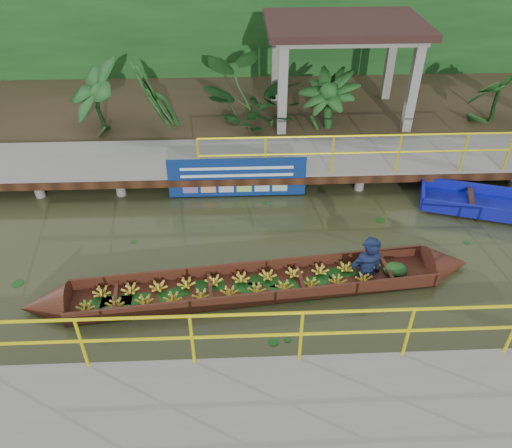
{
  "coord_description": "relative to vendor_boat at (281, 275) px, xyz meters",
  "views": [
    {
      "loc": [
        -0.07,
        -7.93,
        6.85
      ],
      "look_at": [
        0.29,
        0.5,
        0.6
      ],
      "focal_mm": 35.0,
      "sensor_mm": 36.0,
      "label": 1
    }
  ],
  "objects": [
    {
      "name": "vendor_boat",
      "position": [
        0.0,
        0.0,
        0.0
      ],
      "size": [
        8.84,
        1.79,
        2.28
      ],
      "rotation": [
        0.0,
        0.0,
        0.11
      ],
      "color": "#3C1810",
      "rests_on": "ground"
    },
    {
      "name": "near_dock",
      "position": [
        0.29,
        -3.41,
        -0.01
      ],
      "size": [
        18.0,
        2.4,
        1.73
      ],
      "color": "gray",
      "rests_on": "ground"
    },
    {
      "name": "far_dock",
      "position": [
        -0.69,
        4.22,
        0.16
      ],
      "size": [
        16.0,
        2.06,
        1.66
      ],
      "color": "gray",
      "rests_on": "ground"
    },
    {
      "name": "ground",
      "position": [
        -0.71,
        0.79,
        -0.32
      ],
      "size": [
        80.0,
        80.0,
        0.0
      ],
      "primitive_type": "plane",
      "color": "#2E341A",
      "rests_on": "ground"
    },
    {
      "name": "foliage_backdrop",
      "position": [
        -0.71,
        10.79,
        1.68
      ],
      "size": [
        30.0,
        0.8,
        4.0
      ],
      "primitive_type": "cube",
      "color": "#123A14",
      "rests_on": "ground"
    },
    {
      "name": "tropical_plants",
      "position": [
        1.54,
        6.09,
        1.01
      ],
      "size": [
        14.4,
        1.4,
        1.76
      ],
      "color": "#123A14",
      "rests_on": "ground"
    },
    {
      "name": "pavilion",
      "position": [
        2.29,
        7.09,
        2.5
      ],
      "size": [
        4.4,
        3.0,
        3.0
      ],
      "color": "gray",
      "rests_on": "ground"
    },
    {
      "name": "land_strip",
      "position": [
        -0.71,
        8.29,
        -0.09
      ],
      "size": [
        30.0,
        8.0,
        0.45
      ],
      "primitive_type": "cube",
      "color": "#322A19",
      "rests_on": "ground"
    },
    {
      "name": "blue_banner",
      "position": [
        -0.81,
        3.27,
        0.24
      ],
      "size": [
        3.35,
        0.04,
        1.05
      ],
      "color": "navy",
      "rests_on": "ground"
    }
  ]
}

